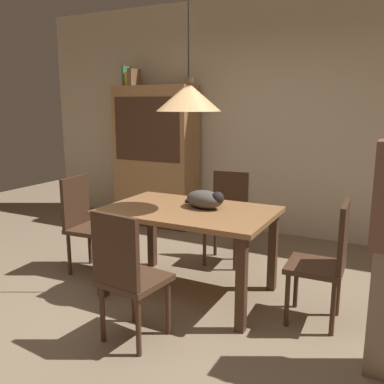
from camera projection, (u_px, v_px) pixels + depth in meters
ground at (141, 318)px, 3.17m from camera, size 10.00×10.00×0.00m
back_wall at (257, 117)px, 5.19m from camera, size 6.40×0.10×2.90m
dining_table at (189, 221)px, 3.48m from camera, size 1.40×0.90×0.75m
chair_near_front at (127, 272)px, 2.75m from camera, size 0.44×0.44×0.93m
chair_right_side at (327, 258)px, 3.01m from camera, size 0.41×0.41×0.93m
chair_left_side at (85, 220)px, 4.01m from camera, size 0.43×0.43×0.93m
chair_far_back at (228, 213)px, 4.28m from camera, size 0.43×0.43×0.93m
cat_sleeping at (206, 199)px, 3.47m from camera, size 0.40×0.29×0.16m
pendant_lamp at (189, 97)px, 3.28m from camera, size 0.52×0.52×1.30m
hutch_bookcase at (156, 159)px, 5.59m from camera, size 1.12×0.45×1.85m
book_green_slim at (127, 76)px, 5.56m from camera, size 0.03×0.20×0.26m
book_yellow_short at (130, 79)px, 5.55m from camera, size 0.04×0.20×0.18m
book_brown_thick at (134, 78)px, 5.51m from camera, size 0.06×0.24×0.22m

